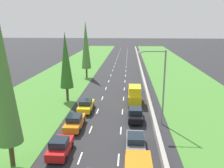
# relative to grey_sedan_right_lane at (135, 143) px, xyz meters

# --- Properties ---
(ground_plane) EXTENTS (300.00, 300.00, 0.00)m
(ground_plane) POSITION_rel_grey_sedan_right_lane_xyz_m (-3.29, 43.23, -0.81)
(ground_plane) COLOR #28282B
(ground_plane) RESTS_ON ground
(grass_verge_left) EXTENTS (14.00, 140.00, 0.04)m
(grass_verge_left) POSITION_rel_grey_sedan_right_lane_xyz_m (-15.94, 43.23, -0.79)
(grass_verge_left) COLOR #478433
(grass_verge_left) RESTS_ON ground
(grass_verge_right) EXTENTS (14.00, 140.00, 0.04)m
(grass_verge_right) POSITION_rel_grey_sedan_right_lane_xyz_m (11.06, 43.23, -0.79)
(grass_verge_right) COLOR #478433
(grass_verge_right) RESTS_ON ground
(median_barrier) EXTENTS (0.44, 120.00, 0.85)m
(median_barrier) POSITION_rel_grey_sedan_right_lane_xyz_m (2.41, 43.23, -0.39)
(median_barrier) COLOR #9E9B93
(median_barrier) RESTS_ON ground
(lane_markings) EXTENTS (3.64, 116.00, 0.01)m
(lane_markings) POSITION_rel_grey_sedan_right_lane_xyz_m (-3.29, 43.23, -0.81)
(lane_markings) COLOR white
(lane_markings) RESTS_ON ground
(grey_sedan_right_lane) EXTENTS (1.82, 4.50, 1.64)m
(grey_sedan_right_lane) POSITION_rel_grey_sedan_right_lane_xyz_m (0.00, 0.00, 0.00)
(grey_sedan_right_lane) COLOR slate
(grey_sedan_right_lane) RESTS_ON ground
(black_sedan_right_lane) EXTENTS (1.82, 4.50, 1.64)m
(black_sedan_right_lane) POSITION_rel_grey_sedan_right_lane_xyz_m (0.17, 7.41, 0.00)
(black_sedan_right_lane) COLOR black
(black_sedan_right_lane) RESTS_ON ground
(red_hatchback_left_lane) EXTENTS (1.74, 3.90, 1.72)m
(red_hatchback_left_lane) POSITION_rel_grey_sedan_right_lane_xyz_m (-6.96, -1.37, 0.02)
(red_hatchback_left_lane) COLOR red
(red_hatchback_left_lane) RESTS_ON ground
(orange_sedan_left_lane) EXTENTS (1.82, 4.50, 1.64)m
(orange_sedan_left_lane) POSITION_rel_grey_sedan_right_lane_xyz_m (-6.95, 4.48, 0.00)
(orange_sedan_left_lane) COLOR orange
(orange_sedan_left_lane) RESTS_ON ground
(yellow_van_right_lane) EXTENTS (1.96, 4.90, 2.82)m
(yellow_van_right_lane) POSITION_rel_grey_sedan_right_lane_xyz_m (0.19, 13.82, 0.59)
(yellow_van_right_lane) COLOR yellow
(yellow_van_right_lane) RESTS_ON ground
(yellow_sedan_left_lane) EXTENTS (1.82, 4.50, 1.64)m
(yellow_sedan_left_lane) POSITION_rel_grey_sedan_right_lane_xyz_m (-6.66, 10.22, 0.00)
(yellow_sedan_left_lane) COLOR yellow
(yellow_sedan_left_lane) RESTS_ON ground
(maroon_hatchback_right_lane) EXTENTS (1.74, 3.90, 1.72)m
(maroon_hatchback_right_lane) POSITION_rel_grey_sedan_right_lane_xyz_m (0.04, 20.03, 0.02)
(maroon_hatchback_right_lane) COLOR maroon
(maroon_hatchback_right_lane) RESTS_ON ground
(poplar_tree_nearest) EXTENTS (2.16, 2.16, 14.47)m
(poplar_tree_nearest) POSITION_rel_grey_sedan_right_lane_xyz_m (-10.58, -3.30, 7.48)
(poplar_tree_nearest) COLOR #4C3823
(poplar_tree_nearest) RESTS_ON ground
(poplar_tree_second) EXTENTS (2.07, 2.07, 10.84)m
(poplar_tree_second) POSITION_rel_grey_sedan_right_lane_xyz_m (-10.41, 14.51, 5.66)
(poplar_tree_second) COLOR #4C3823
(poplar_tree_second) RESTS_ON ground
(poplar_tree_third) EXTENTS (2.12, 2.12, 12.71)m
(poplar_tree_third) POSITION_rel_grey_sedan_right_lane_xyz_m (-10.37, 31.42, 6.60)
(poplar_tree_third) COLOR #4C3823
(poplar_tree_third) RESTS_ON ground
(street_light_mast) EXTENTS (3.20, 0.28, 9.00)m
(street_light_mast) POSITION_rel_grey_sedan_right_lane_xyz_m (3.03, 6.39, 4.42)
(street_light_mast) COLOR gray
(street_light_mast) RESTS_ON ground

